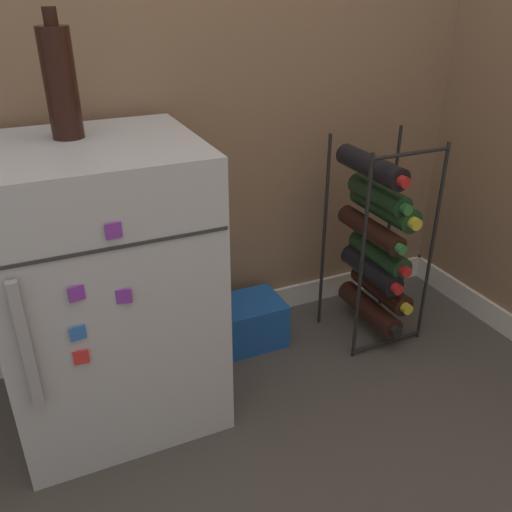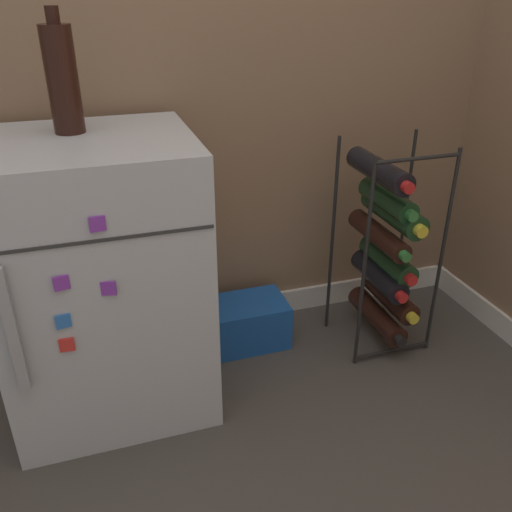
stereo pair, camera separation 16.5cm
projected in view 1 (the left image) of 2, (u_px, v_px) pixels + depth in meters
The scene contains 5 objects.
ground_plane at pixel (294, 426), 1.59m from camera, with size 14.00×14.00×0.00m, color #423D38.
mini_fridge at pixel (106, 288), 1.50m from camera, with size 0.55×0.52×0.81m.
wine_rack at pixel (376, 243), 1.86m from camera, with size 0.29×0.33×0.72m.
soda_box at pixel (243, 323), 1.92m from camera, with size 0.28×0.19×0.16m.
fridge_top_bottle at pixel (60, 82), 1.30m from camera, with size 0.08×0.08×0.30m.
Camera 1 is at (-0.59, -1.04, 1.16)m, focal length 38.00 mm.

